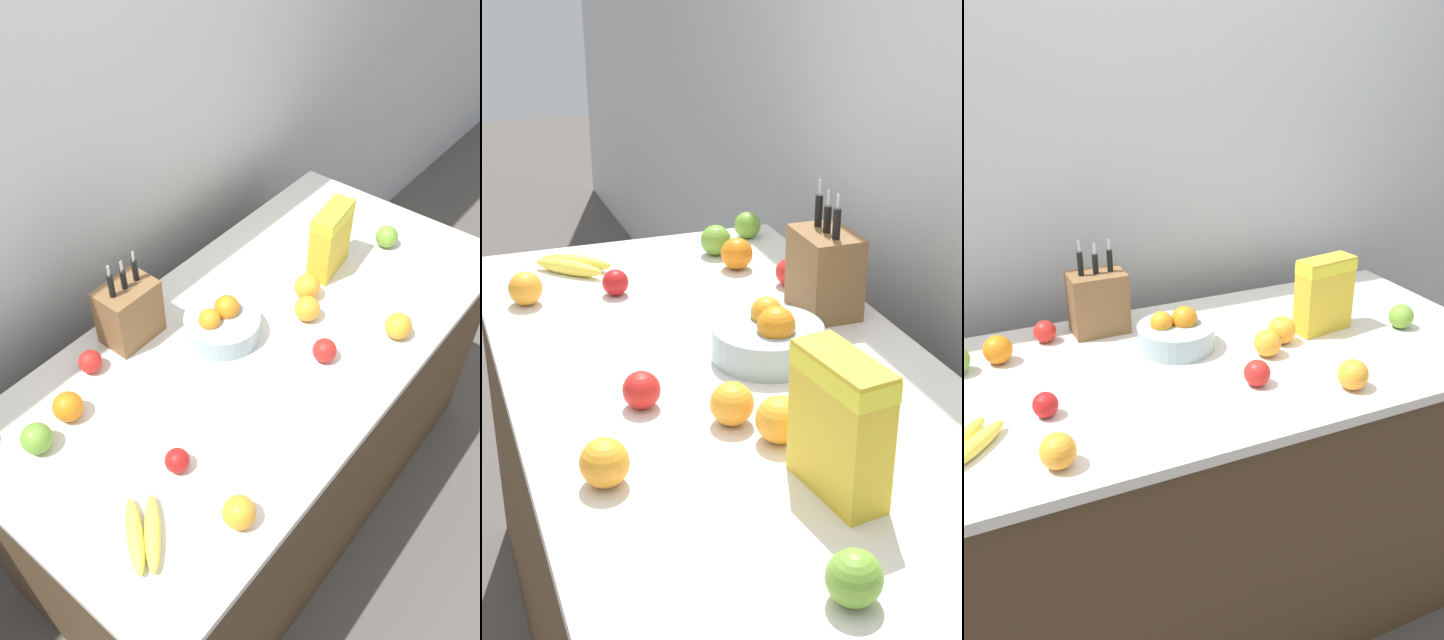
{
  "view_description": "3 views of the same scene",
  "coord_description": "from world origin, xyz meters",
  "views": [
    {
      "loc": [
        -1.11,
        -0.8,
        2.3
      ],
      "look_at": [
        -0.07,
        0.04,
        0.99
      ],
      "focal_mm": 35.0,
      "sensor_mm": 36.0,
      "label": 1
    },
    {
      "loc": [
        1.48,
        -0.55,
        1.76
      ],
      "look_at": [
        -0.02,
        -0.02,
        1.03
      ],
      "focal_mm": 50.0,
      "sensor_mm": 36.0,
      "label": 2
    },
    {
      "loc": [
        -0.71,
        -1.49,
        1.75
      ],
      "look_at": [
        -0.04,
        -0.01,
        1.03
      ],
      "focal_mm": 35.0,
      "sensor_mm": 36.0,
      "label": 3
    }
  ],
  "objects": [
    {
      "name": "orange_front_left",
      "position": [
        0.15,
        -0.06,
        0.94
      ],
      "size": [
        0.08,
        0.08,
        0.08
      ],
      "primitive_type": "sphere",
      "color": "orange",
      "rests_on": "counter"
    },
    {
      "name": "fruit_bowl",
      "position": [
        -0.08,
        0.11,
        0.95
      ],
      "size": [
        0.24,
        0.24,
        0.13
      ],
      "color": "#99B2B7",
      "rests_on": "counter"
    },
    {
      "name": "apple_leftmost",
      "position": [
        -0.81,
        0.34,
        0.94
      ],
      "size": [
        0.08,
        0.08,
        0.08
      ],
      "primitive_type": "sphere",
      "color": "#6B9E33",
      "rests_on": "counter"
    },
    {
      "name": "banana_bunch",
      "position": [
        -0.71,
        -0.19,
        0.92
      ],
      "size": [
        0.19,
        0.2,
        0.04
      ],
      "rotation": [
        0.0,
        0.0,
        4.0
      ],
      "color": "yellow",
      "rests_on": "counter"
    },
    {
      "name": "apple_rear",
      "position": [
        0.03,
        -0.2,
        0.94
      ],
      "size": [
        0.07,
        0.07,
        0.07
      ],
      "primitive_type": "sphere",
      "color": "red",
      "rests_on": "counter"
    },
    {
      "name": "orange_mid_right",
      "position": [
        -0.53,
        -0.33,
        0.94
      ],
      "size": [
        0.08,
        0.08,
        0.08
      ],
      "primitive_type": "sphere",
      "color": "orange",
      "rests_on": "counter"
    },
    {
      "name": "apple_near_bananas",
      "position": [
        -0.7,
        0.21,
        0.94
      ],
      "size": [
        0.08,
        0.08,
        0.08
      ],
      "primitive_type": "sphere",
      "color": "#6B9E33",
      "rests_on": "counter"
    },
    {
      "name": "knife_block",
      "position": [
        -0.26,
        0.32,
        1.0
      ],
      "size": [
        0.18,
        0.12,
        0.31
      ],
      "color": "brown",
      "rests_on": "counter"
    },
    {
      "name": "apple_rightmost",
      "position": [
        -0.52,
        -0.12,
        0.93
      ],
      "size": [
        0.07,
        0.07,
        0.07
      ],
      "primitive_type": "sphere",
      "color": "red",
      "rests_on": "counter"
    },
    {
      "name": "orange_back_center",
      "position": [
        0.26,
        -0.32,
        0.94
      ],
      "size": [
        0.08,
        0.08,
        0.08
      ],
      "primitive_type": "sphere",
      "color": "orange",
      "rests_on": "counter"
    },
    {
      "name": "counter",
      "position": [
        0.0,
        0.0,
        0.45
      ],
      "size": [
        1.8,
        0.88,
        0.9
      ],
      "color": "#4C3823",
      "rests_on": "ground_plane"
    },
    {
      "name": "cereal_box",
      "position": [
        0.4,
        0.03,
        1.03
      ],
      "size": [
        0.2,
        0.1,
        0.24
      ],
      "rotation": [
        0.0,
        0.0,
        0.15
      ],
      "color": "gold",
      "rests_on": "counter"
    },
    {
      "name": "apple_middle",
      "position": [
        -0.43,
        0.31,
        0.94
      ],
      "size": [
        0.07,
        0.07,
        0.07
      ],
      "primitive_type": "sphere",
      "color": "red",
      "rests_on": "counter"
    },
    {
      "name": "orange_front_center",
      "position": [
        0.23,
        0.0,
        0.94
      ],
      "size": [
        0.09,
        0.09,
        0.09
      ],
      "primitive_type": "sphere",
      "color": "orange",
      "rests_on": "counter"
    },
    {
      "name": "orange_mid_left",
      "position": [
        -0.59,
        0.23,
        0.94
      ],
      "size": [
        0.08,
        0.08,
        0.08
      ],
      "primitive_type": "sphere",
      "color": "orange",
      "rests_on": "counter"
    },
    {
      "name": "apple_by_knife_block",
      "position": [
        0.64,
        -0.06,
        0.94
      ],
      "size": [
        0.08,
        0.08,
        0.08
      ],
      "primitive_type": "sphere",
      "color": "#6B9E33",
      "rests_on": "counter"
    }
  ]
}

